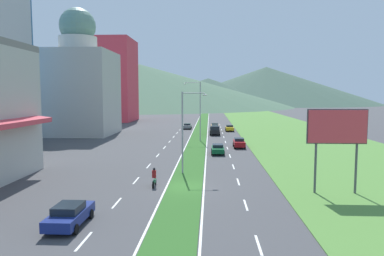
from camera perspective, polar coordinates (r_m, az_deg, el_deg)
The scene contains 46 objects.
ground_plane at distance 33.69m, azimuth -1.10°, elevation -9.43°, with size 600.00×600.00×0.00m, color #424244.
grass_median at distance 92.92m, azimuth 1.47°, elevation 0.07°, with size 3.20×240.00×0.06m, color #2D6023.
grass_verge_right at distance 94.68m, azimuth 14.04°, elevation 0.01°, with size 24.00×240.00×0.06m, color #518438.
lane_dash_left_1 at distance 22.94m, azimuth -16.86°, elevation -16.88°, with size 0.16×2.80×0.01m, color silver.
lane_dash_left_2 at distance 29.64m, azimuth -11.90°, elevation -11.61°, with size 0.16×2.80×0.01m, color silver.
lane_dash_left_3 at distance 36.63m, azimuth -8.91°, elevation -8.27°, with size 0.16×2.80×0.01m, color silver.
lane_dash_left_4 at distance 43.77m, azimuth -6.91°, elevation -6.00°, with size 0.16×2.80×0.01m, color silver.
lane_dash_left_5 at distance 51.00m, azimuth -5.49°, elevation -4.36°, with size 0.16×2.80×0.01m, color silver.
lane_dash_left_6 at distance 58.28m, azimuth -4.42°, elevation -3.13°, with size 0.16×2.80×0.01m, color silver.
lane_dash_left_7 at distance 65.60m, azimuth -3.60°, elevation -2.18°, with size 0.16×2.80×0.01m, color silver.
lane_dash_left_8 at distance 72.94m, azimuth -2.94°, elevation -1.41°, with size 0.16×2.80×0.01m, color silver.
lane_dash_left_9 at distance 80.31m, azimuth -2.40°, elevation -0.79°, with size 0.16×2.80×0.01m, color silver.
lane_dash_left_10 at distance 87.68m, azimuth -1.95°, elevation -0.27°, with size 0.16×2.80×0.01m, color silver.
lane_dash_left_11 at distance 95.07m, azimuth -1.57°, elevation 0.17°, with size 0.16×2.80×0.01m, color silver.
lane_dash_left_12 at distance 102.47m, azimuth -1.25°, elevation 0.55°, with size 0.16×2.80×0.01m, color silver.
lane_dash_right_1 at distance 21.90m, azimuth 10.57°, elevation -17.84°, with size 0.16×2.80×0.01m, color silver.
lane_dash_right_2 at distance 28.84m, azimuth 8.56°, elevation -12.03°, with size 0.16×2.80×0.01m, color silver.
lane_dash_right_3 at distance 35.99m, azimuth 7.38°, elevation -8.50°, with size 0.16×2.80×0.01m, color silver.
lane_dash_right_4 at distance 43.24m, azimuth 6.61°, elevation -6.14°, with size 0.16×2.80×0.01m, color silver.
lane_dash_right_5 at distance 50.54m, azimuth 6.07°, elevation -4.46°, with size 0.16×2.80×0.01m, color silver.
lane_dash_right_6 at distance 57.88m, azimuth 5.66°, elevation -3.20°, with size 0.16×2.80×0.01m, color silver.
lane_dash_right_7 at distance 65.24m, azimuth 5.35°, elevation -2.23°, with size 0.16×2.80×0.01m, color silver.
lane_dash_right_8 at distance 72.62m, azimuth 5.10°, elevation -1.45°, with size 0.16×2.80×0.01m, color silver.
lane_dash_right_9 at distance 80.02m, azimuth 4.89°, elevation -0.82°, with size 0.16×2.80×0.01m, color silver.
lane_dash_right_10 at distance 87.42m, azimuth 4.73°, elevation -0.30°, with size 0.16×2.80×0.01m, color silver.
lane_dash_right_11 at distance 94.83m, azimuth 4.58°, elevation 0.15°, with size 0.16×2.80×0.01m, color silver.
lane_dash_right_12 at distance 102.24m, azimuth 4.46°, elevation 0.52°, with size 0.16×2.80×0.01m, color silver.
edge_line_median_left at distance 92.98m, azimuth 0.39°, elevation 0.06°, with size 0.16×240.00×0.01m, color silver.
edge_line_median_right at distance 92.90m, azimuth 2.55°, elevation 0.05°, with size 0.16×240.00×0.01m, color silver.
domed_building at distance 81.01m, azimuth -17.53°, elevation 6.64°, with size 14.48×14.48×26.85m.
midrise_colored at distance 120.23m, azimuth -13.29°, elevation 7.40°, with size 16.79×16.79×26.35m, color #D83847.
hill_far_left at distance 269.10m, azimuth -9.39°, elevation 6.88°, with size 232.23×232.23×32.14m, color #47664C.
hill_far_center at distance 295.43m, azimuth 2.57°, elevation 5.81°, with size 134.06×134.06×21.86m, color #3D5647.
hill_far_right at distance 335.04m, azimuth 11.72°, elevation 6.65°, with size 195.51×195.51×33.59m, color #3D5647.
street_lamp_near at distance 38.58m, azimuth -1.08°, elevation 0.20°, with size 2.78×0.47×8.90m.
street_lamp_mid at distance 65.91m, azimuth 1.05°, elevation 3.29°, with size 3.20×0.50×10.93m.
billboard_roadside at distance 33.00m, azimuth 22.14°, elevation -0.37°, with size 5.13×0.28×7.38m.
car_0 at distance 90.05m, azimuth 3.65°, elevation 0.34°, with size 2.00×4.78×1.40m.
car_1 at distance 52.20m, azimuth 4.13°, elevation -3.33°, with size 1.91×4.36×1.38m.
car_2 at distance 84.51m, azimuth 6.01°, elevation 0.00°, with size 1.96×4.11×1.44m.
car_3 at distance 58.52m, azimuth 7.52°, elevation -2.35°, with size 1.87×4.07×1.55m.
car_4 at distance 25.39m, azimuth -18.93°, elevation -12.91°, with size 2.03×4.59×1.49m.
car_5 at distance 83.21m, azimuth 3.67°, elevation -0.03°, with size 1.88×4.72×1.55m.
car_6 at distance 89.52m, azimuth -0.73°, elevation 0.32°, with size 1.99×4.48×1.39m.
pickup_truck_0 at distance 76.54m, azimuth 3.65°, elevation -0.36°, with size 2.18×5.40×2.00m.
motorcycle_rider at distance 33.98m, azimuth -6.04°, elevation -8.03°, with size 0.36×2.00×1.80m.
Camera 1 is at (2.28, -32.50, 8.60)m, focal length 33.45 mm.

